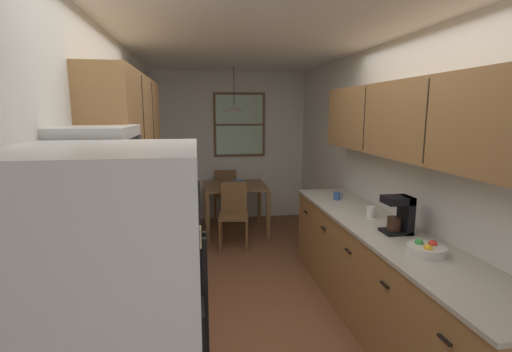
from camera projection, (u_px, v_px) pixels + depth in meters
ground_plane at (253, 283)px, 4.09m from camera, size 12.00×12.00×0.00m
wall_left at (118, 173)px, 3.66m from camera, size 0.10×9.00×2.55m
wall_right at (373, 167)px, 4.08m from camera, size 0.10×9.00×2.55m
wall_back at (230, 147)px, 6.44m from camera, size 4.40×0.10×2.55m
ceiling_slab at (252, 39)px, 3.64m from camera, size 4.40×9.00×0.08m
stove_range at (133, 343)px, 2.28m from camera, size 0.66×0.59×1.10m
microwave_over_range at (99, 157)px, 2.06m from camera, size 0.39×0.56×0.34m
counter_left at (154, 264)px, 3.50m from camera, size 0.64×1.92×0.90m
upper_cabinets_left at (129, 117)px, 3.19m from camera, size 0.33×2.00×0.70m
counter_right at (380, 276)px, 3.26m from camera, size 0.64×3.19×0.90m
upper_cabinets_right at (409, 120)px, 3.00m from camera, size 0.33×2.87×0.63m
dining_table at (235, 192)px, 5.79m from camera, size 0.95×0.88×0.75m
dining_chair_near at (234, 211)px, 5.17m from camera, size 0.45×0.45×0.90m
dining_chair_far at (226, 192)px, 6.42m from camera, size 0.43×0.43×0.90m
pendant_light at (234, 109)px, 5.56m from camera, size 0.30×0.30×0.68m
back_window at (239, 125)px, 6.33m from camera, size 0.88×0.05×1.09m
trash_bin at (189, 228)px, 4.93m from camera, size 0.28×0.28×0.69m
storage_canister at (137, 240)px, 2.59m from camera, size 0.12×0.12×0.19m
dish_towel at (191, 321)px, 2.47m from camera, size 0.02×0.16×0.24m
coffee_maker at (400, 214)px, 3.00m from camera, size 0.22×0.18×0.31m
mug_by_coffeemaker at (371, 212)px, 3.46m from camera, size 0.12×0.08×0.11m
mug_spare at (337, 196)px, 4.14m from camera, size 0.11×0.07×0.09m
fruit_bowl at (426, 249)px, 2.57m from camera, size 0.26×0.26×0.09m
table_serving_bowl at (238, 183)px, 5.80m from camera, size 0.22×0.22×0.06m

